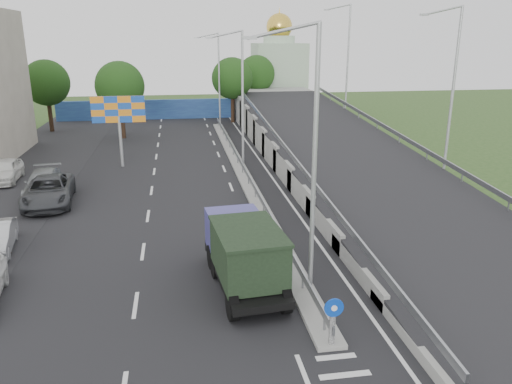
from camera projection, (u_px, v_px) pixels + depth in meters
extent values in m
cube|color=black|center=(205.00, 193.00, 32.61)|extent=(26.00, 90.00, 0.04)
cube|color=gray|center=(243.00, 174.00, 36.80)|extent=(1.00, 44.00, 0.20)
cube|color=gray|center=(402.00, 139.00, 37.99)|extent=(0.10, 50.00, 0.32)
cube|color=gray|center=(280.00, 143.00, 36.56)|extent=(0.10, 50.00, 0.32)
cube|color=gray|center=(243.00, 165.00, 36.61)|extent=(0.08, 44.00, 0.32)
cylinder|color=gray|center=(243.00, 169.00, 36.69)|extent=(0.09, 0.09, 0.60)
cylinder|color=black|center=(332.00, 327.00, 16.03)|extent=(0.20, 0.20, 1.20)
cylinder|color=#0C3FBF|center=(334.00, 308.00, 15.73)|extent=(0.64, 0.05, 0.64)
cylinder|color=white|center=(334.00, 308.00, 15.71)|extent=(0.20, 0.03, 0.20)
cylinder|color=#B2B5B7|center=(314.00, 166.00, 18.36)|extent=(0.18, 0.18, 10.00)
cylinder|color=#B2B5B7|center=(285.00, 30.00, 16.78)|extent=(2.57, 0.12, 0.66)
cube|color=#B2B5B7|center=(249.00, 38.00, 16.67)|extent=(0.50, 0.18, 0.12)
cylinder|color=#B2B5B7|center=(243.00, 101.00, 37.23)|extent=(0.18, 0.18, 10.00)
cylinder|color=#B2B5B7|center=(225.00, 34.00, 35.64)|extent=(2.57, 0.12, 0.66)
cube|color=#B2B5B7|center=(209.00, 38.00, 35.54)|extent=(0.50, 0.18, 0.12)
cylinder|color=#B2B5B7|center=(219.00, 80.00, 56.10)|extent=(0.18, 0.18, 10.00)
cylinder|color=#B2B5B7|center=(207.00, 36.00, 54.51)|extent=(2.57, 0.12, 0.66)
cube|color=#B2B5B7|center=(196.00, 38.00, 54.41)|extent=(0.50, 0.18, 0.12)
cube|color=navy|center=(181.00, 109.00, 62.29)|extent=(30.00, 0.50, 2.40)
cube|color=#B2CCAD|center=(279.00, 76.00, 70.97)|extent=(7.00, 7.00, 9.00)
cylinder|color=#B2CCAD|center=(279.00, 39.00, 69.49)|extent=(4.40, 4.40, 1.00)
sphere|color=gold|center=(279.00, 27.00, 68.99)|extent=(3.60, 3.60, 3.60)
cone|color=gold|center=(279.00, 11.00, 68.40)|extent=(0.30, 0.30, 1.20)
cylinder|color=#B2B5B7|center=(121.00, 142.00, 38.66)|extent=(0.24, 0.24, 4.00)
cube|color=orange|center=(118.00, 109.00, 37.92)|extent=(4.00, 0.20, 2.00)
cylinder|color=black|center=(122.00, 118.00, 49.83)|extent=(0.44, 0.44, 4.00)
sphere|color=#14380F|center=(120.00, 86.00, 48.89)|extent=(4.80, 4.80, 4.80)
cylinder|color=black|center=(233.00, 106.00, 59.19)|extent=(0.44, 0.44, 4.00)
sphere|color=#14380F|center=(232.00, 78.00, 58.24)|extent=(4.80, 4.80, 4.80)
cylinder|color=black|center=(50.00, 113.00, 53.35)|extent=(0.44, 0.44, 4.00)
sphere|color=#14380F|center=(46.00, 83.00, 52.40)|extent=(4.80, 4.80, 4.80)
cylinder|color=black|center=(256.00, 98.00, 66.39)|extent=(0.44, 0.44, 4.00)
sphere|color=#14380F|center=(256.00, 74.00, 65.44)|extent=(4.80, 4.80, 4.80)
cylinder|color=black|center=(212.00, 257.00, 21.80)|extent=(0.44, 1.10, 1.08)
cylinder|color=black|center=(256.00, 252.00, 22.26)|extent=(0.44, 1.10, 1.08)
cylinder|color=black|center=(216.00, 265.00, 20.98)|extent=(0.44, 1.10, 1.08)
cylinder|color=black|center=(261.00, 260.00, 21.45)|extent=(0.44, 1.10, 1.08)
cylinder|color=black|center=(233.00, 306.00, 17.81)|extent=(0.44, 1.10, 1.08)
cylinder|color=black|center=(285.00, 299.00, 18.27)|extent=(0.44, 1.10, 1.08)
cube|color=black|center=(245.00, 272.00, 20.08)|extent=(2.80, 6.26, 0.29)
cube|color=navy|center=(233.00, 229.00, 21.93)|extent=(2.39, 1.77, 1.67)
cube|color=black|center=(229.00, 214.00, 22.49)|extent=(1.86, 0.23, 0.69)
cube|color=black|center=(230.00, 243.00, 23.00)|extent=(2.26, 0.35, 0.49)
cube|color=black|center=(248.00, 253.00, 19.22)|extent=(2.68, 3.92, 1.76)
cube|color=black|center=(248.00, 231.00, 18.95)|extent=(2.79, 4.03, 0.12)
imported|color=#3A3B3F|center=(49.00, 191.00, 30.23)|extent=(3.37, 6.20, 1.65)
imported|color=gray|center=(44.00, 183.00, 32.15)|extent=(2.62, 5.41, 1.52)
imported|color=silver|center=(5.00, 171.00, 34.97)|extent=(2.14, 4.74, 1.58)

